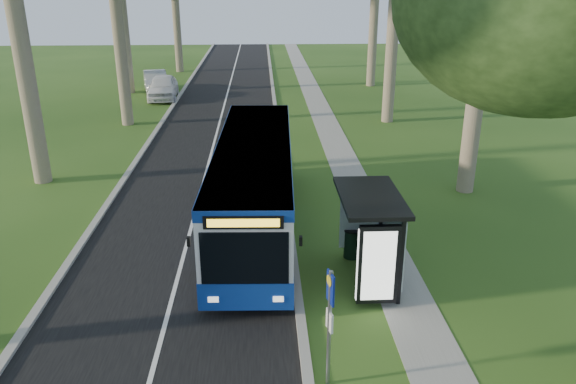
# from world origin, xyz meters

# --- Properties ---
(ground) EXTENTS (120.00, 120.00, 0.00)m
(ground) POSITION_xyz_m (0.00, 0.00, 0.00)
(ground) COLOR #264916
(ground) RESTS_ON ground
(road) EXTENTS (7.00, 100.00, 0.02)m
(road) POSITION_xyz_m (-3.50, 10.00, 0.01)
(road) COLOR black
(road) RESTS_ON ground
(kerb_east) EXTENTS (0.25, 100.00, 0.12)m
(kerb_east) POSITION_xyz_m (0.00, 10.00, 0.06)
(kerb_east) COLOR #9E9B93
(kerb_east) RESTS_ON ground
(kerb_west) EXTENTS (0.25, 100.00, 0.12)m
(kerb_west) POSITION_xyz_m (-7.00, 10.00, 0.06)
(kerb_west) COLOR #9E9B93
(kerb_west) RESTS_ON ground
(centre_line) EXTENTS (0.12, 100.00, 0.00)m
(centre_line) POSITION_xyz_m (-3.50, 10.00, 0.02)
(centre_line) COLOR white
(centre_line) RESTS_ON road
(footpath) EXTENTS (1.50, 100.00, 0.02)m
(footpath) POSITION_xyz_m (3.00, 10.00, 0.01)
(footpath) COLOR gray
(footpath) RESTS_ON ground
(bus) EXTENTS (2.88, 11.87, 3.13)m
(bus) POSITION_xyz_m (-1.21, 2.74, 1.62)
(bus) COLOR silver
(bus) RESTS_ON ground
(bus_stop_sign) EXTENTS (0.13, 0.39, 2.81)m
(bus_stop_sign) POSITION_xyz_m (0.43, -5.56, 1.73)
(bus_stop_sign) COLOR gray
(bus_stop_sign) RESTS_ON ground
(bus_shelter) EXTENTS (1.71, 3.15, 2.70)m
(bus_shelter) POSITION_xyz_m (2.21, -1.57, 1.91)
(bus_shelter) COLOR black
(bus_shelter) RESTS_ON ground
(litter_bin) EXTENTS (0.56, 0.56, 0.98)m
(litter_bin) POSITION_xyz_m (1.87, 0.34, 0.50)
(litter_bin) COLOR black
(litter_bin) RESTS_ON ground
(car_white) EXTENTS (2.34, 5.10, 1.69)m
(car_white) POSITION_xyz_m (-8.05, 25.57, 0.85)
(car_white) COLOR white
(car_white) RESTS_ON ground
(car_silver) EXTENTS (2.71, 5.00, 1.56)m
(car_silver) POSITION_xyz_m (-9.05, 28.33, 0.78)
(car_silver) COLOR #AEB1B6
(car_silver) RESTS_ON ground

